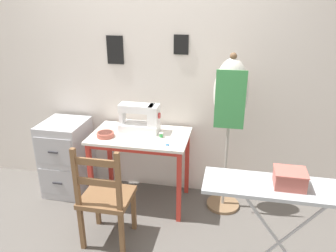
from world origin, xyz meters
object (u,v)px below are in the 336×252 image
at_px(fabric_bowl, 105,134).
at_px(wooden_chair, 105,198).
at_px(storage_box, 290,178).
at_px(filing_cabinet, 67,157).
at_px(sewing_machine, 142,119).
at_px(scissors, 169,146).
at_px(dress_form, 230,103).
at_px(thread_spool_near_machine, 161,135).
at_px(ironing_board, 287,194).

distance_m(fabric_bowl, wooden_chair, 0.63).
height_order(wooden_chair, storage_box, storage_box).
bearing_deg(wooden_chair, storage_box, -10.36).
bearing_deg(filing_cabinet, sewing_machine, 2.11).
xyz_separation_m(fabric_bowl, scissors, (0.62, -0.09, -0.02)).
bearing_deg(scissors, storage_box, -36.70).
height_order(fabric_bowl, wooden_chair, wooden_chair).
relative_size(sewing_machine, wooden_chair, 0.43).
height_order(filing_cabinet, dress_form, dress_form).
bearing_deg(storage_box, fabric_bowl, 153.47).
bearing_deg(wooden_chair, filing_cabinet, 136.02).
xyz_separation_m(thread_spool_near_machine, ironing_board, (0.99, -0.85, 0.04)).
distance_m(fabric_bowl, thread_spool_near_machine, 0.52).
distance_m(thread_spool_near_machine, ironing_board, 1.31).
height_order(thread_spool_near_machine, storage_box, storage_box).
height_order(dress_form, ironing_board, dress_form).
xyz_separation_m(filing_cabinet, ironing_board, (2.02, -0.91, 0.41)).
bearing_deg(fabric_bowl, thread_spool_near_machine, 10.00).
distance_m(sewing_machine, scissors, 0.44).
xyz_separation_m(fabric_bowl, ironing_board, (1.50, -0.76, 0.04)).
distance_m(thread_spool_near_machine, dress_form, 0.69).
xyz_separation_m(sewing_machine, scissors, (0.32, -0.28, -0.13)).
relative_size(fabric_bowl, storage_box, 0.83).
distance_m(filing_cabinet, storage_box, 2.28).
bearing_deg(storage_box, scissors, 143.30).
height_order(sewing_machine, scissors, sewing_machine).
xyz_separation_m(wooden_chair, ironing_board, (1.32, -0.25, 0.37)).
bearing_deg(wooden_chair, dress_form, 36.79).
height_order(scissors, dress_form, dress_form).
height_order(fabric_bowl, storage_box, storage_box).
bearing_deg(storage_box, ironing_board, -145.30).
height_order(fabric_bowl, dress_form, dress_form).
bearing_deg(ironing_board, filing_cabinet, 155.60).
bearing_deg(sewing_machine, filing_cabinet, -177.89).
distance_m(sewing_machine, thread_spool_near_machine, 0.26).
xyz_separation_m(ironing_board, storage_box, (0.00, 0.00, 0.11)).
distance_m(scissors, wooden_chair, 0.68).
height_order(sewing_machine, storage_box, sewing_machine).
xyz_separation_m(filing_cabinet, dress_form, (1.62, 0.03, 0.69)).
relative_size(fabric_bowl, filing_cabinet, 0.21).
height_order(fabric_bowl, filing_cabinet, fabric_bowl).
bearing_deg(wooden_chair, ironing_board, -10.54).
bearing_deg(sewing_machine, fabric_bowl, -147.60).
relative_size(scissors, storage_box, 0.66).
distance_m(fabric_bowl, scissors, 0.63).
bearing_deg(filing_cabinet, wooden_chair, -43.98).
height_order(thread_spool_near_machine, dress_form, dress_form).
xyz_separation_m(scissors, ironing_board, (0.88, -0.67, 0.06)).
bearing_deg(scissors, fabric_bowl, 171.67).
xyz_separation_m(sewing_machine, ironing_board, (1.21, -0.94, -0.06)).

